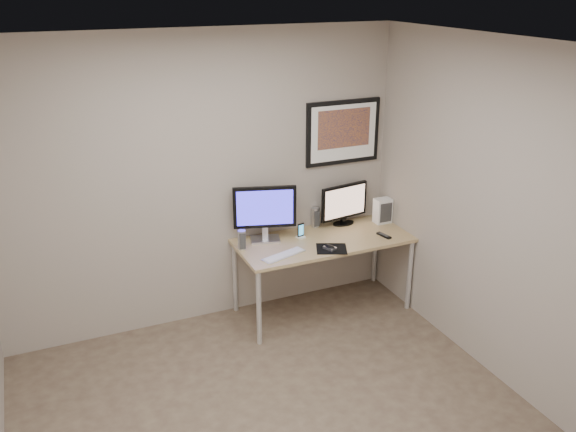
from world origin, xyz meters
The scene contains 14 objects.
floor centered at (0.00, 0.00, 0.00)m, with size 3.60×3.60×0.00m, color #48372D.
room centered at (0.00, 0.45, 1.64)m, with size 3.60×3.60×3.60m.
desk centered at (1.00, 1.35, 0.66)m, with size 1.60×0.70×0.73m.
framed_art centered at (1.35, 1.68, 1.62)m, with size 0.75×0.04×0.60m.
monitor_large centered at (0.50, 1.54, 1.02)m, with size 0.55×0.25×0.52m.
monitor_tv centered at (1.34, 1.59, 0.95)m, with size 0.51×0.15×0.40m.
speaker_left centered at (0.25, 1.45, 0.82)m, with size 0.07×0.07×0.18m, color silver.
speaker_right centered at (1.06, 1.65, 0.82)m, with size 0.08×0.08×0.19m, color silver.
phone_dock centered at (0.82, 1.46, 0.80)m, with size 0.07×0.07×0.14m, color black.
keyboard centered at (0.53, 1.17, 0.74)m, with size 0.41×0.11×0.01m, color silver.
mousepad centered at (0.97, 1.13, 0.73)m, with size 0.27×0.24×0.00m, color black.
mouse centered at (0.95, 1.13, 0.75)m, with size 0.06×0.11×0.04m, color black.
remote centered at (1.54, 1.18, 0.74)m, with size 0.04×0.16×0.02m, color black.
fan_unit centered at (1.71, 1.49, 0.85)m, with size 0.16×0.12×0.24m, color silver.
Camera 1 is at (-1.35, -3.20, 2.97)m, focal length 38.00 mm.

